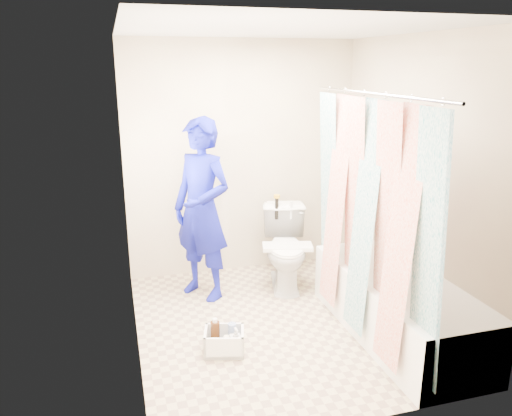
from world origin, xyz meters
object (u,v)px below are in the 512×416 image
object	(u,v)px
bathtub	(397,305)
toilet	(286,249)
cleaning_caddy	(226,342)
plumber	(202,210)

from	to	relation	value
bathtub	toilet	size ratio (longest dim) A/B	2.25
bathtub	toilet	distance (m)	1.29
bathtub	cleaning_caddy	bearing A→B (deg)	174.61
bathtub	plumber	world-z (taller)	plumber
cleaning_caddy	plumber	bearing A→B (deg)	103.36
bathtub	toilet	world-z (taller)	toilet
bathtub	toilet	xyz separation A→B (m)	(-0.55, 1.16, 0.12)
cleaning_caddy	toilet	bearing A→B (deg)	65.10
toilet	cleaning_caddy	bearing A→B (deg)	-115.48
toilet	plumber	world-z (taller)	plumber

